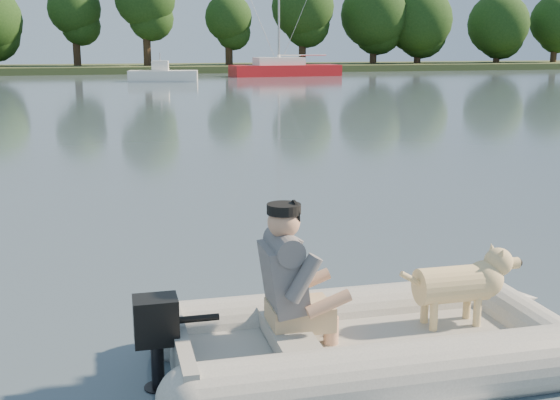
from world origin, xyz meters
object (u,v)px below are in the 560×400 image
object	(u,v)px
dinghy	(377,290)
man	(286,272)
motorboat	(163,68)
sailboat	(284,69)
dog	(452,291)

from	to	relation	value
dinghy	man	bearing A→B (deg)	175.76
motorboat	sailboat	world-z (taller)	sailboat
dog	motorboat	size ratio (longest dim) A/B	0.20
dinghy	man	size ratio (longest dim) A/B	4.10
dog	motorboat	distance (m)	44.45
dinghy	sailboat	distance (m)	51.89
man	motorboat	distance (m)	44.51
man	dog	size ratio (longest dim) A/B	1.16
dinghy	motorboat	world-z (taller)	motorboat
man	sailboat	world-z (taller)	sailboat
dinghy	dog	size ratio (longest dim) A/B	4.74
motorboat	sailboat	bearing A→B (deg)	39.97
dinghy	motorboat	distance (m)	44.53
dinghy	man	xyz separation A→B (m)	(-0.73, 0.08, 0.19)
dog	sailboat	xyz separation A→B (m)	(13.02, 50.02, -0.01)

